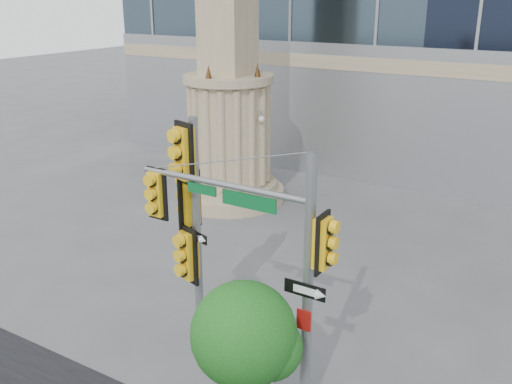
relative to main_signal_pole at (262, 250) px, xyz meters
The scene contains 5 objects.
ground 3.73m from the main_signal_pole, 148.46° to the left, with size 120.00×120.00×0.00m, color #545456.
monument 12.40m from the main_signal_pole, 126.68° to the left, with size 4.40×4.40×16.60m.
main_signal_pole is the anchor object (origin of this frame).
secondary_signal_pole 2.70m from the main_signal_pole, 158.23° to the left, with size 0.96×0.88×5.55m.
street_tree 1.67m from the main_signal_pole, 76.27° to the right, with size 2.02×1.98×3.15m.
Camera 1 is at (6.34, -9.37, 8.08)m, focal length 40.00 mm.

